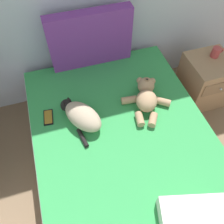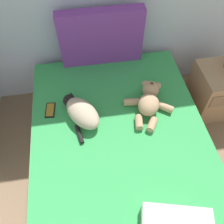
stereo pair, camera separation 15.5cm
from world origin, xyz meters
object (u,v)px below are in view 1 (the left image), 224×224
Objects in this scene: bed at (126,159)px; throw_pillow at (195,222)px; teddy_bear at (146,97)px; mug at (216,52)px; cat at (81,116)px; patterned_cushion at (90,39)px; nightstand at (204,81)px; cell_phone at (48,117)px.

throw_pillow reaches higher than bed.
mug is at bearing 20.36° from teddy_bear.
patterned_cushion is at bearing 68.89° from cat.
throw_pillow is 1.51m from nightstand.
bed is 4.63× the size of cat.
throw_pillow is (0.21, -1.57, -0.20)m from patterned_cushion.
bed is 1.21m from nightstand.
nightstand is (1.06, 0.58, 0.02)m from bed.
patterned_cushion reaches higher than bed.
patterned_cushion is 0.71m from cat.
cat is at bearing -23.68° from cell_phone.
bed is at bearing -48.03° from cat.
cat is 0.94× the size of teddy_bear.
throw_pillow is at bearing -72.81° from bed.
teddy_bear is at bearing -159.64° from mug.
nightstand is (1.08, -0.37, -0.49)m from patterned_cushion.
throw_pillow is at bearing -63.40° from cat.
mug is at bearing 13.89° from cat.
mug is (0.92, 1.27, 0.02)m from throw_pillow.
cell_phone is at bearing 156.32° from cat.
throw_pillow is 3.33× the size of mug.
nightstand is (1.33, 0.28, -0.30)m from cat.
cell_phone is at bearing -132.86° from patterned_cushion.
cat is 2.84× the size of cell_phone.
patterned_cushion is 1.56× the size of teddy_bear.
cell_phone is 1.60m from nightstand.
cat reaches higher than mug.
nightstand is (0.78, 0.25, -0.30)m from teddy_bear.
patterned_cushion is 1.43× the size of nightstand.
patterned_cushion is 1.19m from mug.
teddy_bear is at bearing 50.25° from bed.
cell_phone is 0.30× the size of nightstand.
cat is 1.10× the size of throw_pillow.
patterned_cushion is 0.77m from cell_phone.
bed is 13.13× the size of cell_phone.
teddy_bear is at bearing 85.05° from throw_pillow.
bed is 4.33× the size of teddy_bear.
patterned_cushion is at bearing 47.14° from cell_phone.
teddy_bear is 0.89m from mug.
patterned_cushion is 1.84× the size of throw_pillow.
patterned_cushion is 0.71m from teddy_bear.
mug reaches higher than throw_pillow.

